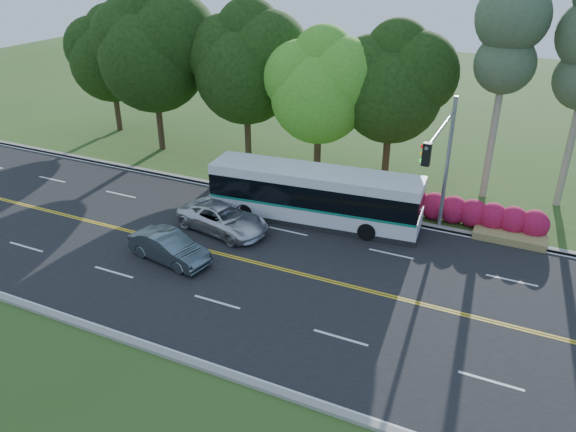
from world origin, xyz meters
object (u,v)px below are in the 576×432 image
at_px(suv, 223,218).
at_px(transit_bus, 314,196).
at_px(sedan, 169,247).
at_px(traffic_signal, 442,155).

bearing_deg(suv, transit_bus, -40.42).
bearing_deg(sedan, suv, -1.23).
relative_size(traffic_signal, suv, 1.40).
bearing_deg(traffic_signal, sedan, -147.35).
bearing_deg(sedan, transit_bus, -24.33).
bearing_deg(traffic_signal, transit_bus, -177.87).
distance_m(traffic_signal, transit_bus, 7.04).
xyz_separation_m(transit_bus, suv, (-3.81, -3.01, -0.75)).
relative_size(traffic_signal, transit_bus, 0.62).
xyz_separation_m(sedan, suv, (0.71, 3.66, 0.01)).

